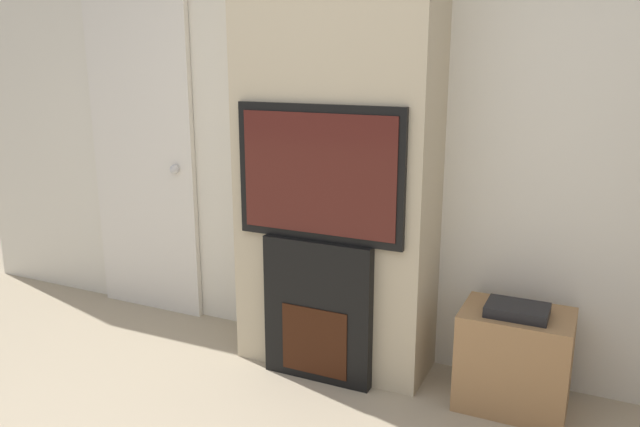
% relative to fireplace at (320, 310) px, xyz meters
% --- Properties ---
extents(wall_back, '(6.00, 0.06, 2.70)m').
position_rel_fireplace_xyz_m(wall_back, '(0.00, 0.44, 0.96)').
color(wall_back, silver).
rests_on(wall_back, ground_plane).
extents(chimney_breast, '(1.06, 0.41, 2.70)m').
position_rel_fireplace_xyz_m(chimney_breast, '(0.00, 0.21, 0.96)').
color(chimney_breast, '#BCAD8E').
rests_on(chimney_breast, ground_plane).
extents(fireplace, '(0.60, 0.15, 0.78)m').
position_rel_fireplace_xyz_m(fireplace, '(0.00, 0.00, 0.00)').
color(fireplace, black).
rests_on(fireplace, ground_plane).
extents(television, '(0.91, 0.07, 0.69)m').
position_rel_fireplace_xyz_m(television, '(0.00, -0.00, 0.74)').
color(television, black).
rests_on(television, fireplace).
extents(media_stand, '(0.52, 0.37, 0.55)m').
position_rel_fireplace_xyz_m(media_stand, '(0.99, 0.14, -0.13)').
color(media_stand, '#997047').
rests_on(media_stand, ground_plane).
extents(entry_door, '(0.81, 0.09, 2.08)m').
position_rel_fireplace_xyz_m(entry_door, '(-1.47, 0.39, 0.65)').
color(entry_door, silver).
rests_on(entry_door, ground_plane).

